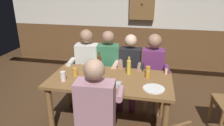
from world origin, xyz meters
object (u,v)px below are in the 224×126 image
(person_2, at_px, (129,68))
(bottle_0, at_px, (99,63))
(pint_glass_2, at_px, (102,70))
(pint_glass_0, at_px, (148,74))
(pint_glass_5, at_px, (75,72))
(dining_table, at_px, (110,85))
(bottle_1, at_px, (129,67))
(person_3, at_px, (153,68))
(plate_0, at_px, (89,87))
(plate_1, at_px, (154,89))
(pint_glass_4, at_px, (89,67))
(wall_dart_cabinet, at_px, (142,4))
(person_0, at_px, (86,62))
(person_4, at_px, (97,107))
(person_1, at_px, (108,64))
(pint_glass_3, at_px, (148,70))
(table_candle, at_px, (166,71))
(pint_glass_1, at_px, (63,76))
(condiment_caddy, at_px, (115,84))

(person_2, distance_m, bottle_0, 0.58)
(person_2, xyz_separation_m, pint_glass_2, (-0.33, -0.50, 0.13))
(pint_glass_0, xyz_separation_m, pint_glass_5, (-0.99, -0.14, 0.01))
(dining_table, distance_m, bottle_1, 0.37)
(dining_table, distance_m, bottle_0, 0.41)
(person_3, bearing_deg, plate_0, 50.77)
(person_3, height_order, plate_1, person_3)
(pint_glass_0, relative_size, pint_glass_4, 0.80)
(person_3, distance_m, pint_glass_4, 1.04)
(wall_dart_cabinet, bearing_deg, pint_glass_0, -83.22)
(person_0, relative_size, wall_dart_cabinet, 1.76)
(person_4, height_order, pint_glass_4, person_4)
(person_3, bearing_deg, dining_table, 47.84)
(plate_1, distance_m, pint_glass_4, 1.01)
(person_4, bearing_deg, person_1, 93.86)
(pint_glass_5, xyz_separation_m, wall_dart_cabinet, (0.73, 2.37, 0.73))
(person_3, bearing_deg, wall_dart_cabinet, -80.33)
(dining_table, distance_m, person_2, 0.66)
(plate_0, height_order, wall_dart_cabinet, wall_dart_cabinet)
(person_0, distance_m, pint_glass_3, 1.12)
(dining_table, relative_size, table_candle, 20.73)
(pint_glass_2, relative_size, wall_dart_cabinet, 0.15)
(person_3, relative_size, pint_glass_1, 9.33)
(condiment_caddy, xyz_separation_m, plate_1, (0.47, 0.01, -0.02))
(dining_table, height_order, pint_glass_5, pint_glass_5)
(plate_0, xyz_separation_m, pint_glass_4, (-0.16, 0.49, 0.06))
(plate_1, relative_size, bottle_1, 1.04)
(table_candle, bearing_deg, person_0, 165.40)
(person_2, xyz_separation_m, pint_glass_0, (0.31, -0.51, 0.13))
(person_3, bearing_deg, bottle_0, 24.73)
(person_0, distance_m, person_1, 0.38)
(table_candle, distance_m, plate_1, 0.53)
(person_4, distance_m, pint_glass_5, 0.81)
(pint_glass_1, relative_size, pint_glass_2, 1.25)
(wall_dart_cabinet, bearing_deg, person_4, -94.49)
(person_0, height_order, pint_glass_2, person_0)
(bottle_1, bearing_deg, person_1, 131.88)
(person_0, relative_size, pint_glass_3, 10.74)
(dining_table, xyz_separation_m, person_0, (-0.55, 0.65, 0.06))
(dining_table, xyz_separation_m, person_4, (-0.00, -0.66, 0.07))
(pint_glass_0, height_order, pint_glass_1, pint_glass_1)
(plate_0, distance_m, bottle_0, 0.60)
(pint_glass_2, xyz_separation_m, pint_glass_3, (0.64, 0.12, 0.01))
(bottle_1, bearing_deg, bottle_0, 171.87)
(person_2, distance_m, pint_glass_4, 0.73)
(bottle_1, height_order, pint_glass_2, bottle_1)
(pint_glass_4, relative_size, wall_dart_cabinet, 0.18)
(person_2, distance_m, pint_glass_5, 0.95)
(pint_glass_3, relative_size, pint_glass_4, 0.89)
(table_candle, relative_size, pint_glass_4, 0.62)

